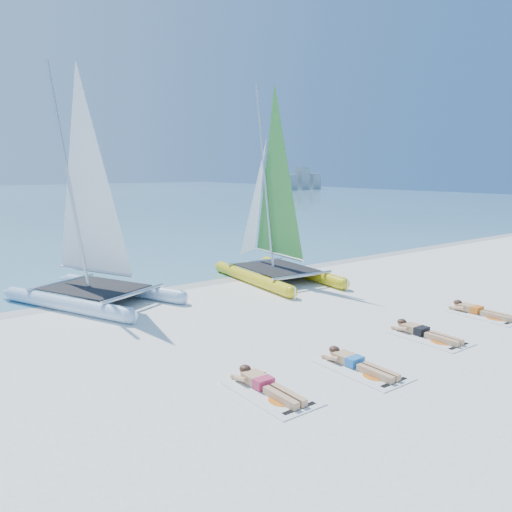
{
  "coord_description": "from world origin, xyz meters",
  "views": [
    {
      "loc": [
        -7.86,
        -9.6,
        4.01
      ],
      "look_at": [
        0.25,
        1.2,
        1.62
      ],
      "focal_mm": 35.0,
      "sensor_mm": 36.0,
      "label": 1
    }
  ],
  "objects_px": {
    "sunbather_a": "(265,384)",
    "sunbather_b": "(356,362)",
    "towel_a": "(271,393)",
    "sunbather_d": "(478,310)",
    "sunbather_c": "(423,331)",
    "towel_d": "(484,315)",
    "catamaran_yellow": "(269,216)",
    "towel_c": "(430,338)",
    "towel_b": "(363,370)",
    "catamaran_blue": "(89,230)"
  },
  "relations": [
    {
      "from": "towel_a",
      "to": "towel_d",
      "type": "relative_size",
      "value": 1.0
    },
    {
      "from": "sunbather_c",
      "to": "sunbather_d",
      "type": "relative_size",
      "value": 1.0
    },
    {
      "from": "catamaran_yellow",
      "to": "towel_a",
      "type": "relative_size",
      "value": 3.94
    },
    {
      "from": "catamaran_yellow",
      "to": "towel_d",
      "type": "bearing_deg",
      "value": -71.47
    },
    {
      "from": "catamaran_blue",
      "to": "towel_a",
      "type": "relative_size",
      "value": 3.99
    },
    {
      "from": "sunbather_c",
      "to": "towel_d",
      "type": "bearing_deg",
      "value": -0.24
    },
    {
      "from": "towel_b",
      "to": "sunbather_d",
      "type": "relative_size",
      "value": 1.07
    },
    {
      "from": "catamaran_blue",
      "to": "sunbather_c",
      "type": "xyz_separation_m",
      "value": [
        5.31,
        -7.92,
        -2.09
      ]
    },
    {
      "from": "sunbather_b",
      "to": "towel_c",
      "type": "height_order",
      "value": "sunbather_b"
    },
    {
      "from": "sunbather_a",
      "to": "towel_d",
      "type": "relative_size",
      "value": 0.93
    },
    {
      "from": "towel_b",
      "to": "towel_d",
      "type": "xyz_separation_m",
      "value": [
        5.58,
        0.53,
        0.0
      ]
    },
    {
      "from": "catamaran_blue",
      "to": "towel_b",
      "type": "height_order",
      "value": "catamaran_blue"
    },
    {
      "from": "catamaran_blue",
      "to": "sunbather_a",
      "type": "bearing_deg",
      "value": -110.79
    },
    {
      "from": "sunbather_a",
      "to": "sunbather_d",
      "type": "bearing_deg",
      "value": 1.71
    },
    {
      "from": "towel_b",
      "to": "sunbather_c",
      "type": "bearing_deg",
      "value": 11.12
    },
    {
      "from": "catamaran_blue",
      "to": "catamaran_yellow",
      "type": "height_order",
      "value": "catamaran_blue"
    },
    {
      "from": "towel_a",
      "to": "towel_c",
      "type": "height_order",
      "value": "same"
    },
    {
      "from": "towel_a",
      "to": "sunbather_c",
      "type": "bearing_deg",
      "value": 2.83
    },
    {
      "from": "catamaran_blue",
      "to": "towel_c",
      "type": "relative_size",
      "value": 3.99
    },
    {
      "from": "sunbather_a",
      "to": "sunbather_d",
      "type": "relative_size",
      "value": 1.0
    },
    {
      "from": "towel_b",
      "to": "sunbather_d",
      "type": "height_order",
      "value": "sunbather_d"
    },
    {
      "from": "sunbather_b",
      "to": "sunbather_c",
      "type": "distance_m",
      "value": 2.79
    },
    {
      "from": "catamaran_yellow",
      "to": "towel_c",
      "type": "relative_size",
      "value": 3.94
    },
    {
      "from": "sunbather_c",
      "to": "sunbather_a",
      "type": "bearing_deg",
      "value": -179.42
    },
    {
      "from": "sunbather_a",
      "to": "sunbather_b",
      "type": "bearing_deg",
      "value": -8.11
    },
    {
      "from": "sunbather_b",
      "to": "towel_b",
      "type": "bearing_deg",
      "value": -90.0
    },
    {
      "from": "towel_a",
      "to": "sunbather_d",
      "type": "relative_size",
      "value": 1.07
    },
    {
      "from": "towel_a",
      "to": "sunbather_a",
      "type": "height_order",
      "value": "sunbather_a"
    },
    {
      "from": "sunbather_b",
      "to": "sunbather_c",
      "type": "bearing_deg",
      "value": 7.25
    },
    {
      "from": "sunbather_c",
      "to": "towel_d",
      "type": "height_order",
      "value": "sunbather_c"
    },
    {
      "from": "towel_a",
      "to": "sunbather_d",
      "type": "xyz_separation_m",
      "value": [
        7.7,
        0.42,
        0.11
      ]
    },
    {
      "from": "sunbather_a",
      "to": "towel_c",
      "type": "xyz_separation_m",
      "value": [
        4.89,
        -0.14,
        -0.11
      ]
    },
    {
      "from": "sunbather_a",
      "to": "sunbather_d",
      "type": "height_order",
      "value": "same"
    },
    {
      "from": "catamaran_blue",
      "to": "sunbather_b",
      "type": "height_order",
      "value": "catamaran_blue"
    },
    {
      "from": "sunbather_b",
      "to": "towel_d",
      "type": "xyz_separation_m",
      "value": [
        5.58,
        0.34,
        -0.11
      ]
    },
    {
      "from": "catamaran_blue",
      "to": "towel_c",
      "type": "distance_m",
      "value": 9.94
    },
    {
      "from": "sunbather_a",
      "to": "sunbather_c",
      "type": "relative_size",
      "value": 1.0
    },
    {
      "from": "towel_b",
      "to": "towel_c",
      "type": "bearing_deg",
      "value": 7.25
    },
    {
      "from": "sunbather_a",
      "to": "towel_b",
      "type": "relative_size",
      "value": 0.93
    },
    {
      "from": "towel_d",
      "to": "towel_c",
      "type": "bearing_deg",
      "value": -176.34
    },
    {
      "from": "sunbather_a",
      "to": "towel_c",
      "type": "bearing_deg",
      "value": -1.67
    },
    {
      "from": "towel_c",
      "to": "sunbather_b",
      "type": "bearing_deg",
      "value": -176.7
    },
    {
      "from": "catamaran_yellow",
      "to": "towel_d",
      "type": "relative_size",
      "value": 3.94
    },
    {
      "from": "towel_b",
      "to": "sunbather_b",
      "type": "bearing_deg",
      "value": 90.0
    },
    {
      "from": "towel_a",
      "to": "sunbather_a",
      "type": "bearing_deg",
      "value": 90.0
    },
    {
      "from": "towel_d",
      "to": "catamaran_blue",
      "type": "bearing_deg",
      "value": 135.67
    },
    {
      "from": "sunbather_b",
      "to": "towel_c",
      "type": "xyz_separation_m",
      "value": [
        2.77,
        0.16,
        -0.11
      ]
    },
    {
      "from": "towel_b",
      "to": "towel_d",
      "type": "relative_size",
      "value": 1.0
    },
    {
      "from": "towel_a",
      "to": "towel_d",
      "type": "xyz_separation_m",
      "value": [
        7.7,
        0.23,
        0.0
      ]
    },
    {
      "from": "towel_a",
      "to": "sunbather_c",
      "type": "distance_m",
      "value": 4.9
    }
  ]
}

